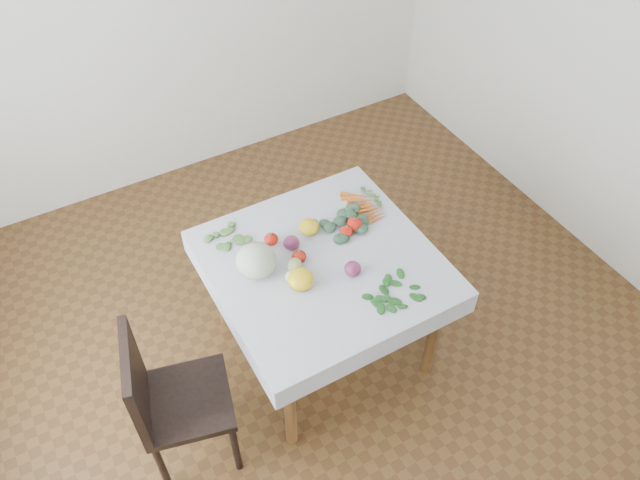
{
  "coord_description": "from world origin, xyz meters",
  "views": [
    {
      "loc": [
        -1.07,
        -1.86,
        3.15
      ],
      "look_at": [
        0.03,
        0.09,
        0.82
      ],
      "focal_mm": 35.0,
      "sensor_mm": 36.0,
      "label": 1
    }
  ],
  "objects_px": {
    "chair": "(166,396)",
    "carrot_bunch": "(366,207)",
    "heirloom_back": "(309,227)",
    "table": "(323,274)",
    "cabbage": "(256,261)"
  },
  "relations": [
    {
      "from": "table",
      "to": "carrot_bunch",
      "type": "height_order",
      "value": "carrot_bunch"
    },
    {
      "from": "table",
      "to": "heirloom_back",
      "type": "relative_size",
      "value": 9.2
    },
    {
      "from": "table",
      "to": "chair",
      "type": "relative_size",
      "value": 1.08
    },
    {
      "from": "chair",
      "to": "carrot_bunch",
      "type": "bearing_deg",
      "value": 17.28
    },
    {
      "from": "chair",
      "to": "cabbage",
      "type": "relative_size",
      "value": 4.64
    },
    {
      "from": "chair",
      "to": "carrot_bunch",
      "type": "relative_size",
      "value": 3.07
    },
    {
      "from": "cabbage",
      "to": "heirloom_back",
      "type": "height_order",
      "value": "cabbage"
    },
    {
      "from": "cabbage",
      "to": "carrot_bunch",
      "type": "distance_m",
      "value": 0.75
    },
    {
      "from": "table",
      "to": "carrot_bunch",
      "type": "bearing_deg",
      "value": 28.92
    },
    {
      "from": "table",
      "to": "carrot_bunch",
      "type": "relative_size",
      "value": 3.3
    },
    {
      "from": "chair",
      "to": "cabbage",
      "type": "bearing_deg",
      "value": 25.19
    },
    {
      "from": "table",
      "to": "heirloom_back",
      "type": "distance_m",
      "value": 0.27
    },
    {
      "from": "chair",
      "to": "heirloom_back",
      "type": "xyz_separation_m",
      "value": [
        1.0,
        0.42,
        0.26
      ]
    },
    {
      "from": "carrot_bunch",
      "to": "cabbage",
      "type": "bearing_deg",
      "value": -170.19
    },
    {
      "from": "table",
      "to": "cabbage",
      "type": "relative_size",
      "value": 4.99
    }
  ]
}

